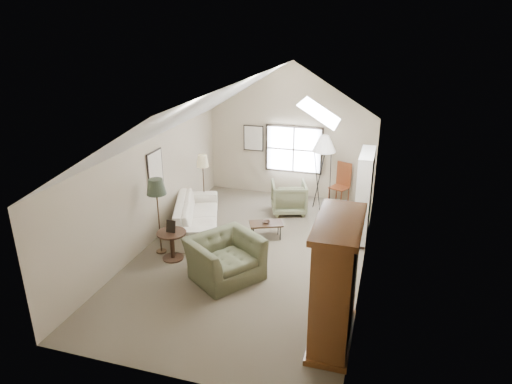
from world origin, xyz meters
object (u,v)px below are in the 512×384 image
(armoire, at_px, (335,283))
(armchair_near, at_px, (225,258))
(sofa, at_px, (197,215))
(coffee_table, at_px, (266,230))
(side_chair, at_px, (339,184))
(armchair_far, at_px, (289,197))
(side_table, at_px, (172,245))

(armoire, distance_m, armchair_near, 2.83)
(sofa, height_order, coffee_table, sofa)
(coffee_table, relative_size, side_chair, 0.66)
(armchair_far, bearing_deg, armchair_near, 63.79)
(armchair_near, bearing_deg, coffee_table, 26.34)
(sofa, height_order, armchair_far, armchair_far)
(armchair_far, height_order, side_table, armchair_far)
(armchair_near, bearing_deg, sofa, 72.87)
(coffee_table, bearing_deg, armoire, -57.93)
(coffee_table, bearing_deg, side_chair, 62.79)
(side_table, distance_m, side_chair, 5.41)
(armchair_far, xyz_separation_m, coffee_table, (-0.17, -1.75, -0.23))
(sofa, bearing_deg, armchair_far, -69.90)
(sofa, relative_size, side_chair, 2.17)
(side_chair, bearing_deg, armchair_far, -116.00)
(armchair_far, height_order, side_chair, side_chair)
(coffee_table, bearing_deg, side_table, -137.67)
(armoire, bearing_deg, sofa, 139.68)
(armoire, bearing_deg, side_table, 155.67)
(side_table, bearing_deg, armoire, -24.33)
(armoire, xyz_separation_m, armchair_far, (-1.91, 5.07, -0.67))
(coffee_table, height_order, side_chair, side_chair)
(armoire, relative_size, armchair_far, 2.31)
(sofa, bearing_deg, coffee_table, -111.10)
(armoire, bearing_deg, side_chair, 96.04)
(armoire, height_order, armchair_near, armoire)
(side_chair, bearing_deg, armoire, -59.26)
(sofa, xyz_separation_m, armchair_near, (1.51, -2.00, 0.06))
(side_table, height_order, side_chair, side_chair)
(armchair_near, relative_size, armchair_far, 1.45)
(armoire, xyz_separation_m, side_chair, (-0.65, 6.10, -0.49))
(armchair_near, distance_m, armchair_far, 3.77)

